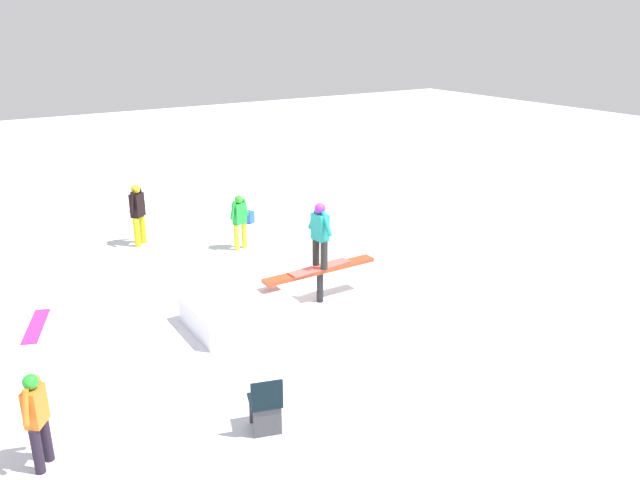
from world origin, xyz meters
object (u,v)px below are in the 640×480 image
main_rider_on_rail (320,236)px  backpack_on_snow (248,217)px  bystander_green (240,219)px  loose_snowboard_magenta (36,326)px  bystander_orange (37,416)px  folding_chair (266,405)px  bystander_black (138,211)px  rail_feature (320,273)px

main_rider_on_rail → backpack_on_snow: main_rider_on_rail is taller
bystander_green → loose_snowboard_magenta: 5.45m
bystander_orange → folding_chair: bystander_orange is taller
bystander_orange → bystander_black: (3.65, 7.65, 0.13)m
bystander_green → loose_snowboard_magenta: (-5.10, -1.75, -0.77)m
backpack_on_snow → loose_snowboard_magenta: bearing=90.8°
bystander_green → loose_snowboard_magenta: size_ratio=0.98×
folding_chair → backpack_on_snow: (4.02, 8.70, -0.24)m
folding_chair → bystander_green: bearing=-95.6°
loose_snowboard_magenta → folding_chair: size_ratio=1.62×
loose_snowboard_magenta → backpack_on_snow: size_ratio=4.20×
rail_feature → loose_snowboard_magenta: bearing=159.2°
bystander_green → loose_snowboard_magenta: bearing=-175.3°
main_rider_on_rail → bystander_green: main_rider_on_rail is taller
backpack_on_snow → bystander_green: bearing=119.6°
bystander_orange → main_rider_on_rail: bearing=148.0°
bystander_green → backpack_on_snow: bystander_green is taller
bystander_black → folding_chair: bearing=-137.7°
loose_snowboard_magenta → bystander_green: bearing=128.2°
main_rider_on_rail → bystander_black: size_ratio=0.89×
rail_feature → main_rider_on_rail: main_rider_on_rail is taller
loose_snowboard_magenta → rail_feature: bearing=88.3°
bystander_green → folding_chair: bystander_green is taller
main_rider_on_rail → bystander_orange: bearing=-162.6°
bystander_orange → backpack_on_snow: size_ratio=3.99×
bystander_green → bystander_orange: size_ratio=1.03×
folding_chair → bystander_black: bearing=-78.6°
bystander_black → bystander_green: bearing=-81.1°
rail_feature → loose_snowboard_magenta: size_ratio=1.76×
folding_chair → backpack_on_snow: 9.58m
bystander_orange → backpack_on_snow: 10.36m
rail_feature → bystander_black: bystander_black is taller
rail_feature → bystander_green: bystander_green is taller
rail_feature → folding_chair: (-2.92, -3.18, -0.22)m
bystander_orange → bystander_black: size_ratio=0.86×
main_rider_on_rail → backpack_on_snow: 5.76m
rail_feature → bystander_orange: size_ratio=1.85×
bystander_orange → rail_feature: bearing=148.0°
main_rider_on_rail → folding_chair: bearing=-137.1°
loose_snowboard_magenta → folding_chair: folding_chair is taller
rail_feature → bystander_green: (-0.01, 3.70, 0.15)m
bystander_green → bystander_black: size_ratio=0.88×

